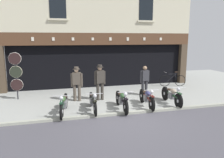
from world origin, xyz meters
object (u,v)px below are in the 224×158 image
Objects in this scene: shopkeeper_center at (100,81)px; leaning_bicycle at (173,80)px; motorcycle_left at (64,103)px; salesman_left at (77,82)px; advert_board_far at (154,59)px; advert_board_near at (141,57)px; tyre_sign_pole at (16,72)px; motorcycle_center at (122,100)px; motorcycle_center_left at (93,101)px; motorcycle_center_right at (147,97)px; motorcycle_right at (172,95)px; salesman_right at (145,79)px.

leaning_bicycle is at bearing -166.72° from shopkeeper_center.
motorcycle_left is 1.24× the size of salesman_left.
advert_board_near is at bearing -180.00° from advert_board_far.
motorcycle_left is 0.89× the size of tyre_sign_pole.
tyre_sign_pole is 9.12m from leaning_bicycle.
motorcycle_center is at bearing -173.36° from motorcycle_left.
motorcycle_center is at bearing 176.65° from motorcycle_center_left.
advert_board_near reaches higher than motorcycle_center_right.
motorcycle_center is 5.63m from advert_board_near.
shopkeeper_center reaches higher than motorcycle_center_left.
salesman_left is at bearing -25.37° from motorcycle_center_right.
advert_board_near reaches higher than leaning_bicycle.
motorcycle_center reaches higher than motorcycle_center_right.
leaning_bicycle is at bearing -31.98° from advert_board_near.
advert_board_far reaches higher than salesman_left.
tyre_sign_pole is 1.37× the size of leaning_bicycle.
advert_board_near is (0.32, 4.54, 1.37)m from motorcycle_right.
tyre_sign_pole is (-5.71, 2.77, 0.93)m from motorcycle_center_right.
advert_board_far is (5.41, 2.90, 0.75)m from salesman_left.
motorcycle_left is 1.19× the size of shopkeeper_center.
motorcycle_center_left is 1.81m from salesman_left.
advert_board_near is at bearing -116.84° from motorcycle_center.
shopkeeper_center is 5.30m from advert_board_far.
motorcycle_center_left is at bearing -137.12° from advert_board_far.
tyre_sign_pole is 2.19× the size of advert_board_far.
motorcycle_center_left is at bearing 60.89° from shopkeeper_center.
motorcycle_right is 4.49m from salesman_left.
advert_board_near is (7.29, 1.85, 0.44)m from tyre_sign_pole.
motorcycle_center_left is 2.39m from motorcycle_center_right.
motorcycle_center_right is at bearing -178.24° from motorcycle_center_left.
motorcycle_center is at bearing 144.86° from salesman_left.
motorcycle_center_right is 5.41m from advert_board_far.
salesman_right is (4.28, 1.88, 0.44)m from motorcycle_left.
motorcycle_right is 1.16× the size of shopkeeper_center.
motorcycle_right is 1.90× the size of advert_board_far.
salesman_right is (3.09, 1.85, 0.45)m from motorcycle_center_left.
motorcycle_left is at bearing -143.06° from advert_board_far.
motorcycle_center_right is (1.18, 0.08, -0.00)m from motorcycle_center.
motorcycle_center_left is 4.39m from tyre_sign_pole.
motorcycle_center is 1.16× the size of shopkeeper_center.
motorcycle_left is at bearing -138.35° from advert_board_near.
advert_board_far is at bearing 0.00° from advert_board_near.
leaning_bicycle is (6.21, 1.81, -0.54)m from salesman_left.
shopkeeper_center is 1.03× the size of leaning_bicycle.
shopkeeper_center reaches higher than salesman_right.
motorcycle_center_left is 1.00× the size of motorcycle_center.
motorcycle_left is at bearing 11.33° from salesman_right.
motorcycle_right is at bearing 170.07° from salesman_left.
shopkeeper_center is 5.48m from leaning_bicycle.
shopkeeper_center is 1.64× the size of advert_board_far.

